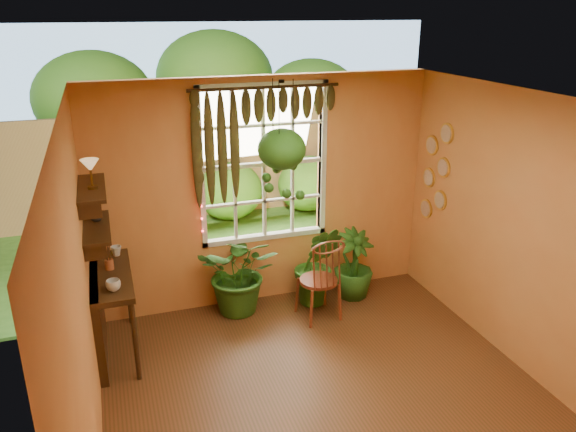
% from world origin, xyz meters
% --- Properties ---
extents(floor, '(4.50, 4.50, 0.00)m').
position_xyz_m(floor, '(0.00, 0.00, 0.00)').
color(floor, brown).
rests_on(floor, ground).
extents(ceiling, '(4.50, 4.50, 0.00)m').
position_xyz_m(ceiling, '(0.00, 0.00, 2.70)').
color(ceiling, silver).
rests_on(ceiling, wall_back).
extents(wall_back, '(4.00, 0.00, 4.00)m').
position_xyz_m(wall_back, '(0.00, 2.25, 1.35)').
color(wall_back, '#DF924C').
rests_on(wall_back, floor).
extents(wall_left, '(0.00, 4.50, 4.50)m').
position_xyz_m(wall_left, '(-2.00, 0.00, 1.35)').
color(wall_left, '#DF924C').
rests_on(wall_left, floor).
extents(wall_right, '(0.00, 4.50, 4.50)m').
position_xyz_m(wall_right, '(2.00, 0.00, 1.35)').
color(wall_right, '#DF924C').
rests_on(wall_right, floor).
extents(window, '(1.52, 0.10, 1.86)m').
position_xyz_m(window, '(0.00, 2.28, 1.70)').
color(window, white).
rests_on(window, wall_back).
extents(valance_vine, '(1.70, 0.12, 1.10)m').
position_xyz_m(valance_vine, '(-0.08, 2.16, 2.28)').
color(valance_vine, '#3A2410').
rests_on(valance_vine, window).
extents(string_lights, '(0.03, 0.03, 1.54)m').
position_xyz_m(string_lights, '(-0.76, 2.19, 1.75)').
color(string_lights, '#FF2633').
rests_on(string_lights, window).
extents(wall_plates, '(0.04, 0.32, 1.10)m').
position_xyz_m(wall_plates, '(1.98, 1.79, 1.55)').
color(wall_plates, '#F5E3C8').
rests_on(wall_plates, wall_right).
extents(counter_ledge, '(0.40, 1.20, 0.90)m').
position_xyz_m(counter_ledge, '(-1.91, 1.60, 0.55)').
color(counter_ledge, '#3A2410').
rests_on(counter_ledge, floor).
extents(shelf_lower, '(0.25, 0.90, 0.04)m').
position_xyz_m(shelf_lower, '(-1.88, 1.60, 1.40)').
color(shelf_lower, '#3A2410').
rests_on(shelf_lower, wall_left).
extents(shelf_upper, '(0.25, 0.90, 0.04)m').
position_xyz_m(shelf_upper, '(-1.88, 1.60, 1.80)').
color(shelf_upper, '#3A2410').
rests_on(shelf_upper, wall_left).
extents(backyard, '(14.00, 10.00, 12.00)m').
position_xyz_m(backyard, '(0.24, 6.87, 1.28)').
color(backyard, '#284F16').
rests_on(backyard, ground).
extents(windsor_chair, '(0.49, 0.51, 1.17)m').
position_xyz_m(windsor_chair, '(0.44, 1.58, 0.34)').
color(windsor_chair, brown).
rests_on(windsor_chair, floor).
extents(potted_plant_left, '(1.15, 1.08, 1.02)m').
position_xyz_m(potted_plant_left, '(-0.38, 2.01, 0.51)').
color(potted_plant_left, '#1D4412').
rests_on(potted_plant_left, floor).
extents(potted_plant_mid, '(0.69, 0.63, 1.02)m').
position_xyz_m(potted_plant_mid, '(0.54, 1.90, 0.51)').
color(potted_plant_mid, '#1D4412').
rests_on(potted_plant_mid, floor).
extents(potted_plant_right, '(0.59, 0.59, 0.87)m').
position_xyz_m(potted_plant_right, '(1.03, 1.93, 0.43)').
color(potted_plant_right, '#1D4412').
rests_on(potted_plant_right, floor).
extents(hanging_basket, '(0.52, 0.52, 1.31)m').
position_xyz_m(hanging_basket, '(0.08, 1.85, 1.92)').
color(hanging_basket, black).
rests_on(hanging_basket, ceiling).
extents(cup_a, '(0.16, 0.16, 0.11)m').
position_xyz_m(cup_a, '(-1.78, 1.22, 0.95)').
color(cup_a, silver).
rests_on(cup_a, counter_ledge).
extents(cup_b, '(0.15, 0.15, 0.10)m').
position_xyz_m(cup_b, '(-1.72, 2.04, 0.95)').
color(cup_b, beige).
rests_on(cup_b, counter_ledge).
extents(brush_jar, '(0.09, 0.09, 0.32)m').
position_xyz_m(brush_jar, '(-1.80, 1.71, 1.02)').
color(brush_jar, brown).
rests_on(brush_jar, counter_ledge).
extents(shelf_vase, '(0.15, 0.15, 0.13)m').
position_xyz_m(shelf_vase, '(-1.87, 1.76, 1.48)').
color(shelf_vase, '#B2AD99').
rests_on(shelf_vase, shelf_lower).
extents(tiffany_lamp, '(0.17, 0.17, 0.28)m').
position_xyz_m(tiffany_lamp, '(-1.86, 1.52, 2.02)').
color(tiffany_lamp, brown).
rests_on(tiffany_lamp, shelf_upper).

